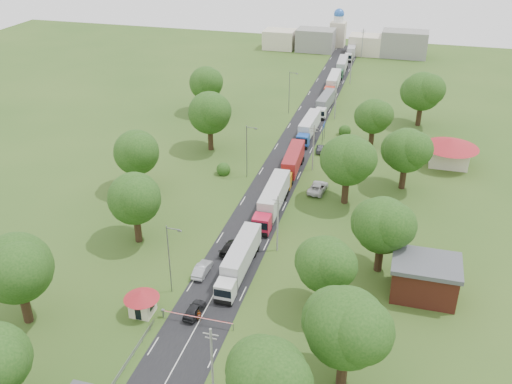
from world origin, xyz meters
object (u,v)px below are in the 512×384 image
(guard_booth, at_px, (142,299))
(truck_0, at_px, (240,260))
(boom_barrier, at_px, (187,316))
(pedestrian_near, at_px, (199,316))
(car_lane_mid, at_px, (202,269))
(info_sign, at_px, (324,128))
(car_lane_front, at_px, (194,310))

(guard_booth, relative_size, truck_0, 0.31)
(boom_barrier, bearing_deg, pedestrian_near, 20.21)
(car_lane_mid, bearing_deg, info_sign, -98.50)
(info_sign, relative_size, truck_0, 0.28)
(guard_booth, xyz_separation_m, info_sign, (12.40, 60.00, 0.84))
(truck_0, xyz_separation_m, car_lane_mid, (-4.83, -1.63, -1.38))
(info_sign, bearing_deg, car_lane_mid, -99.27)
(truck_0, height_order, pedestrian_near, truck_0)
(car_lane_mid, xyz_separation_m, pedestrian_near, (3.00, -9.24, 0.06))
(guard_booth, bearing_deg, car_lane_front, 13.61)
(car_lane_mid, bearing_deg, pedestrian_near, 108.75)
(car_lane_front, relative_size, car_lane_mid, 0.93)
(boom_barrier, xyz_separation_m, car_lane_front, (0.36, 1.50, -0.18))
(car_lane_mid, bearing_deg, guard_booth, 67.45)
(guard_booth, relative_size, car_lane_mid, 0.98)
(truck_0, distance_m, car_lane_mid, 5.28)
(info_sign, height_order, car_lane_front, info_sign)
(car_lane_front, bearing_deg, pedestrian_near, 138.24)
(car_lane_front, xyz_separation_m, pedestrian_near, (1.00, -1.00, 0.09))
(info_sign, distance_m, car_lane_front, 58.87)
(car_lane_front, bearing_deg, info_sign, -92.82)
(info_sign, bearing_deg, car_lane_front, -96.05)
(info_sign, bearing_deg, truck_0, -93.97)
(guard_booth, distance_m, info_sign, 61.27)
(pedestrian_near, bearing_deg, boom_barrier, 167.82)
(guard_booth, height_order, truck_0, truck_0)
(info_sign, xyz_separation_m, car_lane_front, (-6.20, -58.50, -2.29))
(truck_0, xyz_separation_m, pedestrian_near, (-1.83, -10.87, -1.32))
(car_lane_mid, bearing_deg, truck_0, -160.63)
(guard_booth, distance_m, car_lane_front, 6.54)
(guard_booth, xyz_separation_m, car_lane_mid, (4.20, 9.74, -1.42))
(car_lane_mid, relative_size, pedestrian_near, 2.80)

